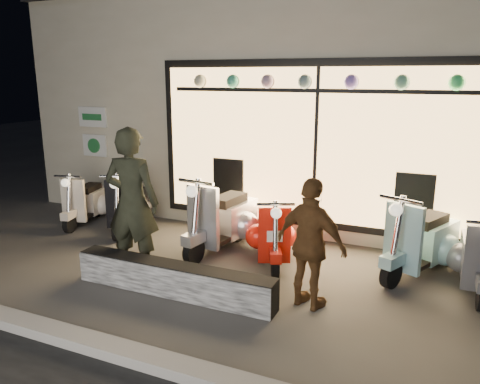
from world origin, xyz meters
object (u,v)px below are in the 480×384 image
at_px(graffiti_barrier, 174,279).
at_px(scooter_silver, 226,218).
at_px(man, 132,202).
at_px(scooter_red, 272,233).
at_px(woman, 311,244).

xyz_separation_m(graffiti_barrier, scooter_silver, (-0.13, 1.77, 0.27)).
distance_m(scooter_silver, man, 1.68).
xyz_separation_m(scooter_silver, man, (-0.69, -1.43, 0.53)).
bearing_deg(man, graffiti_barrier, 147.30).
xyz_separation_m(graffiti_barrier, man, (-0.82, 0.34, 0.80)).
bearing_deg(scooter_silver, scooter_red, -4.15).
bearing_deg(man, woman, 170.81).
height_order(scooter_silver, man, man).
xyz_separation_m(man, woman, (2.42, 0.04, -0.23)).
bearing_deg(woman, scooter_red, -35.16).
distance_m(scooter_silver, woman, 2.24).
bearing_deg(graffiti_barrier, scooter_silver, 94.15).
height_order(graffiti_barrier, man, man).
distance_m(scooter_silver, scooter_red, 0.84).
distance_m(graffiti_barrier, scooter_silver, 1.80).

